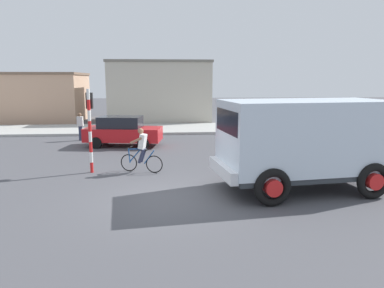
{
  "coord_description": "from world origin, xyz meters",
  "views": [
    {
      "loc": [
        -0.19,
        -10.44,
        3.54
      ],
      "look_at": [
        0.9,
        2.5,
        1.2
      ],
      "focal_mm": 33.59,
      "sensor_mm": 36.0,
      "label": 1
    }
  ],
  "objects_px": {
    "truck_foreground": "(304,139)",
    "car_white_mid": "(336,134)",
    "cyclist": "(141,150)",
    "traffic_light_pole": "(90,119)",
    "car_red_near": "(123,131)",
    "pedestrian_near_kerb": "(80,126)"
  },
  "relations": [
    {
      "from": "car_white_mid",
      "to": "cyclist",
      "type": "bearing_deg",
      "value": -159.27
    },
    {
      "from": "car_white_mid",
      "to": "pedestrian_near_kerb",
      "type": "height_order",
      "value": "pedestrian_near_kerb"
    },
    {
      "from": "truck_foreground",
      "to": "pedestrian_near_kerb",
      "type": "height_order",
      "value": "truck_foreground"
    },
    {
      "from": "car_red_near",
      "to": "truck_foreground",
      "type": "bearing_deg",
      "value": -51.73
    },
    {
      "from": "cyclist",
      "to": "car_red_near",
      "type": "bearing_deg",
      "value": 102.98
    },
    {
      "from": "car_white_mid",
      "to": "car_red_near",
      "type": "bearing_deg",
      "value": 169.33
    },
    {
      "from": "cyclist",
      "to": "traffic_light_pole",
      "type": "xyz_separation_m",
      "value": [
        -1.92,
        0.17,
        1.2
      ]
    },
    {
      "from": "car_red_near",
      "to": "cyclist",
      "type": "bearing_deg",
      "value": -77.02
    },
    {
      "from": "traffic_light_pole",
      "to": "car_white_mid",
      "type": "bearing_deg",
      "value": 16.7
    },
    {
      "from": "truck_foreground",
      "to": "cyclist",
      "type": "distance_m",
      "value": 6.0
    },
    {
      "from": "truck_foreground",
      "to": "car_white_mid",
      "type": "xyz_separation_m",
      "value": [
        4.28,
        6.32,
        -0.85
      ]
    },
    {
      "from": "traffic_light_pole",
      "to": "car_white_mid",
      "type": "distance_m",
      "value": 12.07
    },
    {
      "from": "cyclist",
      "to": "car_red_near",
      "type": "height_order",
      "value": "cyclist"
    },
    {
      "from": "car_red_near",
      "to": "pedestrian_near_kerb",
      "type": "xyz_separation_m",
      "value": [
        -2.67,
        2.03,
        0.03
      ]
    },
    {
      "from": "truck_foreground",
      "to": "traffic_light_pole",
      "type": "relative_size",
      "value": 1.77
    },
    {
      "from": "pedestrian_near_kerb",
      "to": "truck_foreground",
      "type": "bearing_deg",
      "value": -48.29
    },
    {
      "from": "truck_foreground",
      "to": "cyclist",
      "type": "height_order",
      "value": "truck_foreground"
    },
    {
      "from": "car_red_near",
      "to": "pedestrian_near_kerb",
      "type": "bearing_deg",
      "value": 142.71
    },
    {
      "from": "truck_foreground",
      "to": "car_white_mid",
      "type": "height_order",
      "value": "truck_foreground"
    },
    {
      "from": "car_red_near",
      "to": "pedestrian_near_kerb",
      "type": "relative_size",
      "value": 2.6
    },
    {
      "from": "traffic_light_pole",
      "to": "pedestrian_near_kerb",
      "type": "distance_m",
      "value": 7.9
    },
    {
      "from": "car_red_near",
      "to": "car_white_mid",
      "type": "relative_size",
      "value": 1.05
    }
  ]
}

